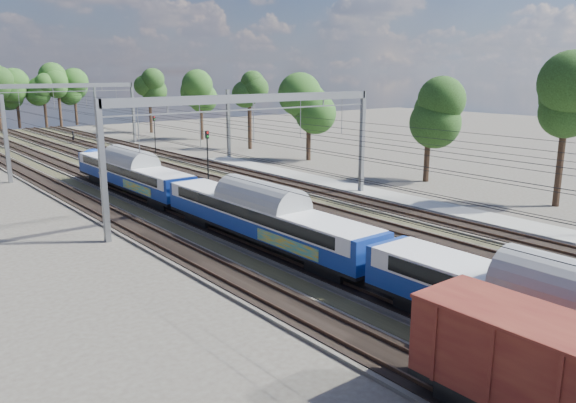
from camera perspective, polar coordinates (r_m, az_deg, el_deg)
track_bed at (r=55.53m, az=-12.39°, el=1.85°), size 21.00×130.00×0.34m
platform at (r=44.47m, az=17.12°, el=-1.12°), size 3.00×70.00×0.30m
catenary at (r=61.80m, az=-15.62°, el=8.69°), size 25.65×130.00×9.00m
tree_belt at (r=102.15m, az=-21.46°, el=10.72°), size 40.32×98.26×12.12m
emu_train at (r=33.91m, az=-2.33°, el=-1.00°), size 2.75×58.16×4.02m
worker at (r=93.35m, az=-20.98°, el=6.20°), size 0.48×0.66×1.68m
signal_near at (r=49.96m, az=-8.17°, el=4.79°), size 0.40×0.37×5.58m
signal_far at (r=75.26m, az=-13.40°, el=7.04°), size 0.36×0.33×5.02m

